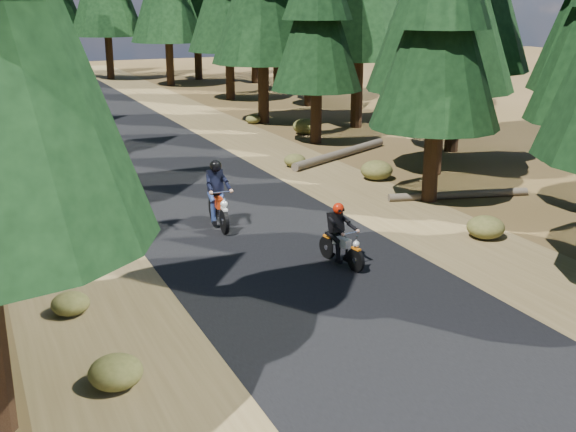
% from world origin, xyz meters
% --- Properties ---
extents(ground, '(120.00, 120.00, 0.00)m').
position_xyz_m(ground, '(0.00, 0.00, 0.00)').
color(ground, '#4D3B1B').
rests_on(ground, ground).
extents(road, '(6.00, 100.00, 0.01)m').
position_xyz_m(road, '(0.00, 5.00, 0.01)').
color(road, black).
rests_on(road, ground).
extents(shoulder_l, '(3.20, 100.00, 0.01)m').
position_xyz_m(shoulder_l, '(-4.60, 5.00, 0.00)').
color(shoulder_l, brown).
rests_on(shoulder_l, ground).
extents(shoulder_r, '(3.20, 100.00, 0.01)m').
position_xyz_m(shoulder_r, '(4.60, 5.00, 0.00)').
color(shoulder_r, brown).
rests_on(shoulder_r, ground).
extents(log_near, '(5.35, 3.07, 0.32)m').
position_xyz_m(log_near, '(6.55, 11.04, 0.16)').
color(log_near, '#4C4233').
rests_on(log_near, ground).
extents(log_far, '(4.39, 1.35, 0.24)m').
position_xyz_m(log_far, '(7.07, 4.35, 0.12)').
color(log_far, '#4C4233').
rests_on(log_far, ground).
extents(understory_shrubs, '(16.41, 30.47, 0.69)m').
position_xyz_m(understory_shrubs, '(1.19, 7.88, 0.29)').
color(understory_shrubs, '#474C1E').
rests_on(understory_shrubs, ground).
extents(rider_lead, '(0.76, 1.68, 1.45)m').
position_xyz_m(rider_lead, '(1.00, 0.74, 0.49)').
color(rider_lead, silver).
rests_on(rider_lead, road).
extents(rider_follow, '(0.79, 2.06, 1.80)m').
position_xyz_m(rider_follow, '(-0.63, 4.65, 0.60)').
color(rider_follow, '#AA2A0B').
rests_on(rider_follow, road).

